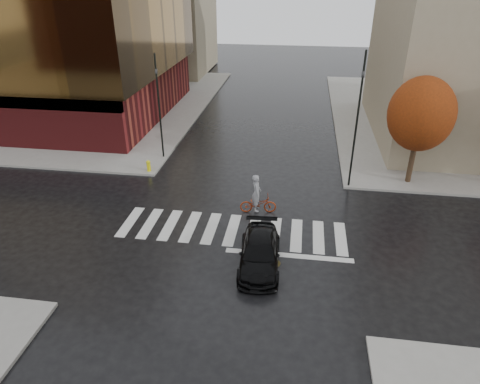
# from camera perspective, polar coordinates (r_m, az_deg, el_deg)

# --- Properties ---
(ground) EXTENTS (120.00, 120.00, 0.00)m
(ground) POSITION_cam_1_polar(r_m,az_deg,el_deg) (21.71, -1.28, -5.77)
(ground) COLOR black
(ground) RESTS_ON ground
(sidewalk_nw) EXTENTS (30.00, 30.00, 0.15)m
(sidewalk_nw) POSITION_cam_1_polar(r_m,az_deg,el_deg) (47.22, -23.13, 10.97)
(sidewalk_nw) COLOR gray
(sidewalk_nw) RESTS_ON ground
(crosswalk) EXTENTS (12.00, 3.00, 0.01)m
(crosswalk) POSITION_cam_1_polar(r_m,az_deg,el_deg) (22.12, -1.06, -5.06)
(crosswalk) COLOR silver
(crosswalk) RESTS_ON ground
(office_glass) EXTENTS (27.00, 19.00, 16.00)m
(office_glass) POSITION_cam_1_polar(r_m,az_deg,el_deg) (43.89, -28.41, 19.88)
(office_glass) COLOR maroon
(office_glass) RESTS_ON sidewalk_nw
(tree_ne_a) EXTENTS (3.80, 3.80, 6.50)m
(tree_ne_a) POSITION_cam_1_polar(r_m,az_deg,el_deg) (27.21, 23.00, 9.51)
(tree_ne_a) COLOR #301F15
(tree_ne_a) RESTS_ON sidewalk_ne
(sedan) EXTENTS (2.05, 4.53, 1.29)m
(sedan) POSITION_cam_1_polar(r_m,az_deg,el_deg) (19.39, 2.63, -8.09)
(sedan) COLOR black
(sedan) RESTS_ON ground
(cyclist) EXTENTS (2.06, 0.96, 2.25)m
(cyclist) POSITION_cam_1_polar(r_m,az_deg,el_deg) (23.31, 2.35, -1.05)
(cyclist) COLOR maroon
(cyclist) RESTS_ON ground
(traffic_light_nw) EXTENTS (0.18, 0.15, 7.04)m
(traffic_light_nw) POSITION_cam_1_polar(r_m,az_deg,el_deg) (29.49, -10.80, 11.84)
(traffic_light_nw) COLOR black
(traffic_light_nw) RESTS_ON sidewalk_nw
(traffic_light_ne) EXTENTS (0.18, 0.21, 8.00)m
(traffic_light_ne) POSITION_cam_1_polar(r_m,az_deg,el_deg) (25.38, 15.48, 10.29)
(traffic_light_ne) COLOR black
(traffic_light_ne) RESTS_ON sidewalk_ne
(fire_hydrant) EXTENTS (0.27, 0.27, 0.75)m
(fire_hydrant) POSITION_cam_1_polar(r_m,az_deg,el_deg) (28.54, -12.10, 3.52)
(fire_hydrant) COLOR yellow
(fire_hydrant) RESTS_ON sidewalk_nw
(manhole) EXTENTS (0.64, 0.64, 0.01)m
(manhole) POSITION_cam_1_polar(r_m,az_deg,el_deg) (19.87, 4.51, -9.44)
(manhole) COLOR #453A18
(manhole) RESTS_ON ground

